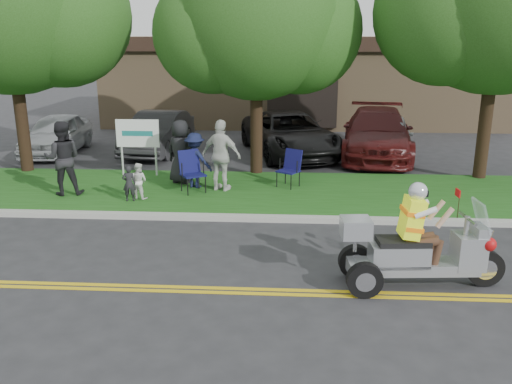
# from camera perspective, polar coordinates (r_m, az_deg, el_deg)

# --- Properties ---
(ground) EXTENTS (120.00, 120.00, 0.00)m
(ground) POSITION_cam_1_polar(r_m,az_deg,el_deg) (9.64, -5.63, -8.91)
(ground) COLOR #28282B
(ground) RESTS_ON ground
(centerline_near) EXTENTS (60.00, 0.10, 0.01)m
(centerline_near) POSITION_cam_1_polar(r_m,az_deg,el_deg) (9.12, -6.21, -10.41)
(centerline_near) COLOR gold
(centerline_near) RESTS_ON ground
(centerline_far) EXTENTS (60.00, 0.10, 0.01)m
(centerline_far) POSITION_cam_1_polar(r_m,az_deg,el_deg) (9.27, -6.04, -9.97)
(centerline_far) COLOR gold
(centerline_far) RESTS_ON ground
(curb) EXTENTS (60.00, 0.25, 0.12)m
(curb) POSITION_cam_1_polar(r_m,az_deg,el_deg) (12.42, -3.44, -2.70)
(curb) COLOR #A8A89E
(curb) RESTS_ON ground
(grass_verge) EXTENTS (60.00, 4.00, 0.10)m
(grass_verge) POSITION_cam_1_polar(r_m,az_deg,el_deg) (14.46, -2.42, 0.04)
(grass_verge) COLOR #1B4C14
(grass_verge) RESTS_ON ground
(commercial_building) EXTENTS (18.00, 8.20, 4.00)m
(commercial_building) POSITION_cam_1_polar(r_m,az_deg,el_deg) (27.67, 4.75, 11.88)
(commercial_building) COLOR #9E7F5B
(commercial_building) RESTS_ON ground
(tree_left) EXTENTS (6.62, 5.40, 7.78)m
(tree_left) POSITION_cam_1_polar(r_m,az_deg,el_deg) (17.55, -24.42, 17.37)
(tree_left) COLOR #332114
(tree_left) RESTS_ON ground
(tree_mid) EXTENTS (5.88, 4.80, 7.05)m
(tree_mid) POSITION_cam_1_polar(r_m,az_deg,el_deg) (15.87, 0.26, 17.50)
(tree_mid) COLOR #332114
(tree_mid) RESTS_ON ground
(business_sign) EXTENTS (1.25, 0.06, 1.75)m
(business_sign) POSITION_cam_1_polar(r_m,az_deg,el_deg) (16.08, -12.34, 5.73)
(business_sign) COLOR silver
(business_sign) RESTS_ON ground
(trike_scooter) EXTENTS (2.78, 0.96, 1.82)m
(trike_scooter) POSITION_cam_1_polar(r_m,az_deg,el_deg) (9.40, 16.40, -5.99)
(trike_scooter) COLOR black
(trike_scooter) RESTS_ON ground
(lawn_chair_a) EXTENTS (0.74, 0.74, 1.00)m
(lawn_chair_a) POSITION_cam_1_polar(r_m,az_deg,el_deg) (14.72, 3.67, 2.78)
(lawn_chair_a) COLOR black
(lawn_chair_a) RESTS_ON grass_verge
(lawn_chair_b) EXTENTS (0.79, 0.80, 1.08)m
(lawn_chair_b) POSITION_cam_1_polar(r_m,az_deg,el_deg) (14.28, -6.85, 2.47)
(lawn_chair_b) COLOR black
(lawn_chair_b) RESTS_ON grass_verge
(spectator_adult_mid) EXTENTS (1.07, 0.92, 1.90)m
(spectator_adult_mid) POSITION_cam_1_polar(r_m,az_deg,el_deg) (14.67, -19.67, 3.37)
(spectator_adult_mid) COLOR black
(spectator_adult_mid) RESTS_ON grass_verge
(spectator_adult_right) EXTENTS (1.19, 0.81, 1.88)m
(spectator_adult_right) POSITION_cam_1_polar(r_m,az_deg,el_deg) (14.22, -3.66, 3.86)
(spectator_adult_right) COLOR silver
(spectator_adult_right) RESTS_ON grass_verge
(spectator_chair_a) EXTENTS (1.09, 0.86, 1.49)m
(spectator_chair_a) POSITION_cam_1_polar(r_m,az_deg,el_deg) (14.61, -6.44, 3.34)
(spectator_chair_a) COLOR #151B3A
(spectator_chair_a) RESTS_ON grass_verge
(spectator_chair_b) EXTENTS (1.01, 0.84, 1.76)m
(spectator_chair_b) POSITION_cam_1_polar(r_m,az_deg,el_deg) (15.09, -7.94, 4.23)
(spectator_chair_b) COLOR black
(spectator_chair_b) RESTS_ON grass_verge
(child_left) EXTENTS (0.36, 0.27, 0.90)m
(child_left) POSITION_cam_1_polar(r_m,az_deg,el_deg) (13.72, -13.22, 0.89)
(child_left) COLOR black
(child_left) RESTS_ON grass_verge
(child_right) EXTENTS (0.53, 0.47, 0.92)m
(child_right) POSITION_cam_1_polar(r_m,az_deg,el_deg) (13.86, -12.26, 1.16)
(child_right) COLOR white
(child_right) RESTS_ON grass_verge
(parked_car_far_left) EXTENTS (1.91, 4.19, 1.40)m
(parked_car_far_left) POSITION_cam_1_polar(r_m,az_deg,el_deg) (20.56, -20.26, 5.75)
(parked_car_far_left) COLOR #A4A7AB
(parked_car_far_left) RESTS_ON ground
(parked_car_left) EXTENTS (1.90, 4.50, 1.45)m
(parked_car_left) POSITION_cam_1_polar(r_m,az_deg,el_deg) (19.74, -10.26, 6.17)
(parked_car_left) COLOR #272729
(parked_car_left) RESTS_ON ground
(parked_car_mid) EXTENTS (3.96, 5.85, 1.49)m
(parked_car_mid) POSITION_cam_1_polar(r_m,az_deg,el_deg) (19.06, 3.53, 6.12)
(parked_car_mid) COLOR black
(parked_car_mid) RESTS_ON ground
(parked_car_right) EXTENTS (2.99, 5.85, 1.63)m
(parked_car_right) POSITION_cam_1_polar(r_m,az_deg,el_deg) (19.26, 12.63, 6.07)
(parked_car_right) COLOR #4C1211
(parked_car_right) RESTS_ON ground
(parked_car_far_right) EXTENTS (2.49, 4.61, 1.49)m
(parked_car_far_right) POSITION_cam_1_polar(r_m,az_deg,el_deg) (18.99, 13.48, 5.66)
(parked_car_far_right) COLOR silver
(parked_car_far_right) RESTS_ON ground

